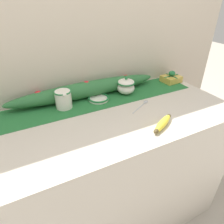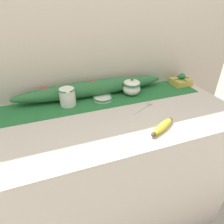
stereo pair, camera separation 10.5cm
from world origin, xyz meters
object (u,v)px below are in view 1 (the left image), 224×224
at_px(sugar_bowl, 126,86).
at_px(spoon, 145,103).
at_px(cream_pitcher, 63,99).
at_px(banana, 163,123).
at_px(small_dish, 99,98).
at_px(gift_box, 171,78).

relative_size(sugar_bowl, spoon, 0.71).
relative_size(cream_pitcher, banana, 0.65).
bearing_deg(sugar_bowl, small_dish, -178.67).
xyz_separation_m(cream_pitcher, spoon, (0.46, -0.17, -0.06)).
xyz_separation_m(small_dish, banana, (0.18, -0.41, 0.01)).
bearing_deg(sugar_bowl, cream_pitcher, 179.80).
bearing_deg(gift_box, banana, -134.82).
distance_m(sugar_bowl, spoon, 0.18).
distance_m(sugar_bowl, gift_box, 0.41).
relative_size(small_dish, gift_box, 0.95).
distance_m(banana, spoon, 0.25).
height_order(small_dish, spoon, small_dish).
bearing_deg(cream_pitcher, sugar_bowl, -0.20).
bearing_deg(spoon, cream_pitcher, 131.13).
bearing_deg(small_dish, sugar_bowl, 1.33).
relative_size(small_dish, banana, 0.72).
height_order(banana, spoon, banana).
height_order(small_dish, gift_box, gift_box).
xyz_separation_m(sugar_bowl, banana, (-0.02, -0.41, -0.04)).
distance_m(small_dish, gift_box, 0.61).
bearing_deg(gift_box, cream_pitcher, -178.63).
height_order(sugar_bowl, banana, sugar_bowl).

